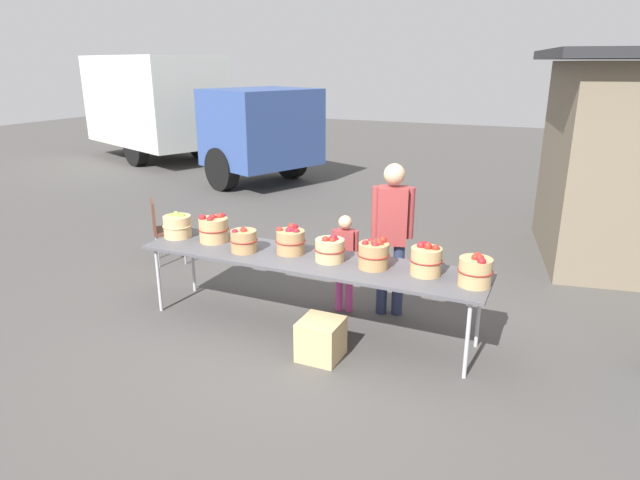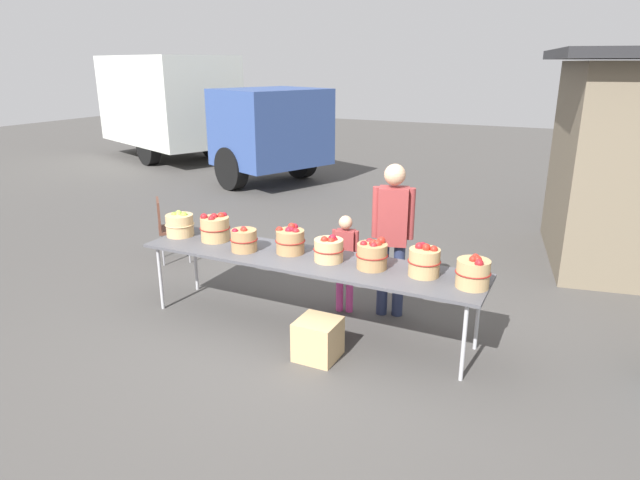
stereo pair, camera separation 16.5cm
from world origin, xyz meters
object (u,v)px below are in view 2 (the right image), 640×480
(apple_basket_red_0, at_px, (215,228))
(box_truck, at_px, (187,106))
(apple_basket_red_2, at_px, (290,240))
(apple_basket_red_6, at_px, (473,273))
(folding_chair, at_px, (168,225))
(apple_basket_red_5, at_px, (424,261))
(produce_crate, at_px, (318,339))
(apple_basket_green_0, at_px, (180,225))
(child_customer, at_px, (345,256))
(market_table, at_px, (307,261))
(vendor_adult, at_px, (393,229))
(apple_basket_red_1, at_px, (244,240))
(apple_basket_red_3, at_px, (329,249))
(apple_basket_red_4, at_px, (372,254))

(apple_basket_red_0, distance_m, box_truck, 9.34)
(apple_basket_red_2, distance_m, box_truck, 9.96)
(apple_basket_red_6, distance_m, folding_chair, 4.32)
(apple_basket_red_5, bearing_deg, produce_crate, -145.18)
(apple_basket_green_0, distance_m, child_customer, 1.87)
(market_table, height_order, apple_basket_red_2, apple_basket_red_2)
(vendor_adult, bearing_deg, apple_basket_red_6, 129.37)
(vendor_adult, height_order, box_truck, box_truck)
(apple_basket_red_1, xyz_separation_m, produce_crate, (1.04, -0.41, -0.68))
(vendor_adult, relative_size, produce_crate, 4.39)
(apple_basket_green_0, bearing_deg, box_truck, 128.22)
(apple_basket_red_3, xyz_separation_m, vendor_adult, (0.42, 0.63, 0.09))
(produce_crate, bearing_deg, apple_basket_red_3, 104.95)
(market_table, height_order, apple_basket_red_0, apple_basket_red_0)
(market_table, xyz_separation_m, apple_basket_red_2, (-0.22, 0.07, 0.16))
(apple_basket_green_0, relative_size, produce_crate, 0.86)
(apple_basket_red_2, height_order, produce_crate, apple_basket_red_2)
(apple_basket_red_1, height_order, apple_basket_red_5, apple_basket_red_5)
(apple_basket_red_5, relative_size, folding_chair, 0.36)
(folding_chair, relative_size, produce_crate, 2.32)
(apple_basket_red_5, xyz_separation_m, folding_chair, (-3.75, 0.89, -0.38))
(apple_basket_red_4, distance_m, apple_basket_red_6, 0.94)
(apple_basket_red_2, relative_size, box_truck, 0.04)
(apple_basket_red_6, relative_size, box_truck, 0.04)
(apple_basket_red_2, distance_m, apple_basket_red_6, 1.83)
(apple_basket_red_2, bearing_deg, apple_basket_red_4, -2.95)
(apple_basket_red_1, relative_size, apple_basket_red_6, 0.93)
(apple_basket_red_4, distance_m, vendor_adult, 0.64)
(apple_basket_green_0, bearing_deg, apple_basket_red_5, 0.32)
(apple_basket_red_0, relative_size, apple_basket_red_6, 1.08)
(produce_crate, bearing_deg, apple_basket_red_2, 136.17)
(apple_basket_red_3, distance_m, produce_crate, 0.87)
(apple_basket_red_5, bearing_deg, apple_basket_green_0, -179.68)
(apple_basket_green_0, height_order, vendor_adult, vendor_adult)
(apple_basket_red_3, height_order, child_customer, child_customer)
(apple_basket_red_0, bearing_deg, produce_crate, -20.51)
(market_table, relative_size, vendor_adult, 2.15)
(apple_basket_red_3, bearing_deg, apple_basket_red_1, -173.29)
(apple_basket_red_6, relative_size, folding_chair, 0.35)
(apple_basket_red_1, relative_size, apple_basket_red_3, 0.94)
(apple_basket_red_1, xyz_separation_m, apple_basket_red_2, (0.45, 0.15, 0.01))
(market_table, distance_m, apple_basket_red_0, 1.16)
(apple_basket_red_1, bearing_deg, apple_basket_red_2, 18.66)
(apple_basket_red_0, height_order, apple_basket_red_1, apple_basket_red_0)
(apple_basket_red_0, xyz_separation_m, apple_basket_red_2, (0.92, 0.00, -0.01))
(market_table, xyz_separation_m, apple_basket_red_3, (0.23, 0.03, 0.15))
(apple_basket_red_6, bearing_deg, vendor_adult, 144.43)
(apple_basket_green_0, distance_m, folding_chair, 1.39)
(market_table, distance_m, folding_chair, 2.76)
(vendor_adult, distance_m, produce_crate, 1.42)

